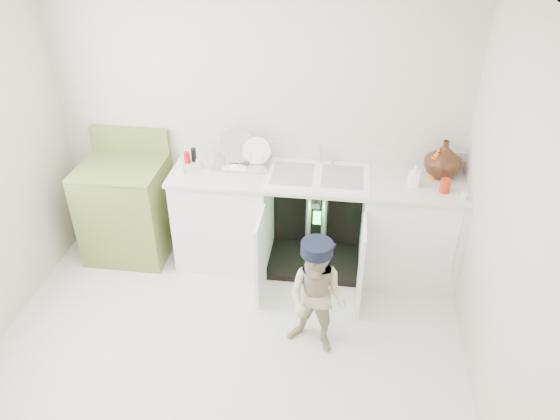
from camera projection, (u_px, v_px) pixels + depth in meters
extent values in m
plane|color=beige|center=(226.00, 356.00, 4.02)|extent=(3.50, 3.50, 0.00)
cube|color=beige|center=(257.00, 118.00, 4.59)|extent=(3.50, 2.50, 0.02)
cube|color=beige|center=(511.00, 238.00, 3.15)|extent=(2.50, 3.00, 0.02)
plane|color=white|center=(199.00, 2.00, 2.67)|extent=(3.50, 3.50, 0.00)
cube|color=white|center=(225.00, 216.00, 4.82)|extent=(0.80, 0.60, 0.86)
cube|color=white|center=(409.00, 230.00, 4.64)|extent=(0.80, 0.60, 0.86)
cube|color=black|center=(318.00, 207.00, 4.95)|extent=(0.80, 0.06, 0.86)
cube|color=black|center=(314.00, 260.00, 4.94)|extent=(0.80, 0.60, 0.06)
cylinder|color=gray|center=(308.00, 214.00, 4.81)|extent=(0.05, 0.05, 0.70)
cylinder|color=gray|center=(324.00, 216.00, 4.79)|extent=(0.05, 0.05, 0.70)
cylinder|color=gray|center=(317.00, 202.00, 4.67)|extent=(0.07, 0.18, 0.07)
cube|color=white|center=(261.00, 257.00, 4.37)|extent=(0.03, 0.40, 0.76)
cube|color=white|center=(361.00, 266.00, 4.28)|extent=(0.02, 0.40, 0.76)
cube|color=silver|center=(317.00, 178.00, 4.48)|extent=(2.44, 0.64, 0.03)
cube|color=silver|center=(320.00, 152.00, 4.67)|extent=(2.44, 0.02, 0.15)
cube|color=white|center=(317.00, 176.00, 4.47)|extent=(0.85, 0.55, 0.02)
cube|color=gray|center=(293.00, 174.00, 4.49)|extent=(0.34, 0.40, 0.01)
cube|color=gray|center=(343.00, 177.00, 4.45)|extent=(0.34, 0.40, 0.01)
cylinder|color=silver|center=(320.00, 154.00, 4.61)|extent=(0.03, 0.03, 0.17)
cylinder|color=silver|center=(320.00, 149.00, 4.52)|extent=(0.02, 0.14, 0.02)
cylinder|color=silver|center=(333.00, 160.00, 4.62)|extent=(0.04, 0.04, 0.06)
cylinder|color=white|center=(456.00, 244.00, 4.28)|extent=(0.01, 0.01, 0.70)
cube|color=white|center=(464.00, 196.00, 4.14)|extent=(0.04, 0.02, 0.06)
cube|color=silver|center=(242.00, 163.00, 4.64)|extent=(0.48, 0.32, 0.02)
cylinder|color=silver|center=(237.00, 153.00, 4.61)|extent=(0.30, 0.11, 0.29)
cylinder|color=white|center=(257.00, 156.00, 4.58)|extent=(0.24, 0.06, 0.23)
cylinder|color=silver|center=(217.00, 159.00, 4.53)|extent=(0.01, 0.01, 0.14)
cylinder|color=silver|center=(228.00, 159.00, 4.52)|extent=(0.01, 0.01, 0.14)
cylinder|color=silver|center=(239.00, 160.00, 4.51)|extent=(0.01, 0.01, 0.14)
cylinder|color=silver|center=(251.00, 161.00, 4.50)|extent=(0.01, 0.01, 0.14)
cylinder|color=silver|center=(262.00, 161.00, 4.49)|extent=(0.01, 0.01, 0.14)
imported|color=#4D2F16|center=(443.00, 159.00, 4.39)|extent=(0.30, 0.30, 0.31)
imported|color=orange|center=(436.00, 163.00, 4.38)|extent=(0.10, 0.10, 0.26)
imported|color=white|center=(414.00, 176.00, 4.29)|extent=(0.08, 0.08, 0.18)
cylinder|color=#AD250E|center=(445.00, 186.00, 4.23)|extent=(0.08, 0.08, 0.11)
cylinder|color=red|center=(187.00, 158.00, 4.64)|extent=(0.05, 0.05, 0.10)
cylinder|color=beige|center=(200.00, 164.00, 4.56)|extent=(0.06, 0.06, 0.08)
cylinder|color=black|center=(194.00, 155.00, 4.66)|extent=(0.04, 0.04, 0.12)
cube|color=silver|center=(181.00, 168.00, 4.49)|extent=(0.05, 0.05, 0.09)
cube|color=olive|center=(128.00, 210.00, 4.90)|extent=(0.71, 0.65, 0.87)
cube|color=olive|center=(120.00, 166.00, 4.65)|extent=(0.71, 0.65, 0.02)
cube|color=olive|center=(130.00, 140.00, 4.83)|extent=(0.71, 0.06, 0.23)
cylinder|color=black|center=(92.00, 175.00, 4.54)|extent=(0.16, 0.16, 0.02)
cylinder|color=silver|center=(92.00, 173.00, 4.54)|extent=(0.19, 0.19, 0.01)
cylinder|color=black|center=(107.00, 157.00, 4.81)|extent=(0.16, 0.16, 0.02)
cylinder|color=silver|center=(107.00, 156.00, 4.80)|extent=(0.19, 0.19, 0.01)
cylinder|color=black|center=(133.00, 178.00, 4.50)|extent=(0.16, 0.16, 0.02)
cylinder|color=silver|center=(133.00, 176.00, 4.50)|extent=(0.19, 0.19, 0.01)
cylinder|color=black|center=(146.00, 160.00, 4.77)|extent=(0.16, 0.16, 0.02)
cylinder|color=silver|center=(146.00, 158.00, 4.76)|extent=(0.19, 0.19, 0.01)
imported|color=tan|center=(317.00, 299.00, 3.87)|extent=(0.53, 0.47, 0.92)
cylinder|color=black|center=(319.00, 251.00, 3.63)|extent=(0.28, 0.28, 0.09)
cube|color=black|center=(325.00, 247.00, 3.73)|extent=(0.19, 0.14, 0.01)
cube|color=black|center=(317.00, 217.00, 4.28)|extent=(0.07, 0.01, 0.14)
cube|color=#26F23F|center=(317.00, 218.00, 4.28)|extent=(0.06, 0.00, 0.12)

